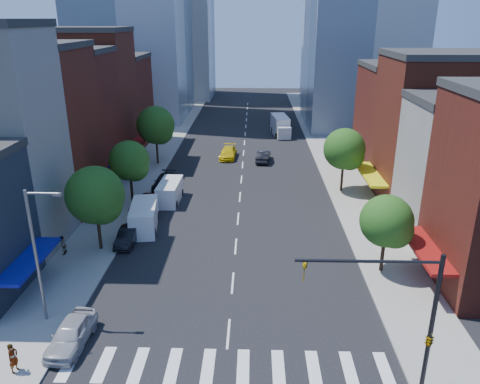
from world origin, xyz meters
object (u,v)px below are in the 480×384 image
at_px(pedestrian_near, 13,358).
at_px(pedestrian_far, 62,245).
at_px(traffic_car_oncoming, 263,156).
at_px(parked_car_rear, 164,182).
at_px(parked_car_front, 71,334).
at_px(box_truck, 281,126).
at_px(cargo_van_far, 170,192).
at_px(cargo_van_near, 144,218).
at_px(parked_car_second, 128,236).
at_px(parked_car_third, 146,204).
at_px(taxi, 228,153).
at_px(traffic_car_far, 282,122).

height_order(pedestrian_near, pedestrian_far, pedestrian_near).
relative_size(traffic_car_oncoming, pedestrian_far, 2.94).
xyz_separation_m(parked_car_rear, pedestrian_near, (-2.78, -30.61, 0.31)).
bearing_deg(parked_car_front, box_truck, 77.64).
xyz_separation_m(parked_car_front, box_truck, (15.40, 55.02, 0.67)).
height_order(parked_car_rear, box_truck, box_truck).
bearing_deg(pedestrian_far, cargo_van_far, 148.57).
bearing_deg(cargo_van_far, cargo_van_near, -98.15).
xyz_separation_m(parked_car_second, parked_car_rear, (0.58, 14.44, 0.04)).
relative_size(box_truck, pedestrian_far, 4.95).
bearing_deg(parked_car_rear, parked_car_third, -90.48).
bearing_deg(parked_car_third, box_truck, 72.27).
relative_size(taxi, pedestrian_far, 3.29).
height_order(parked_car_third, traffic_car_far, traffic_car_far).
xyz_separation_m(parked_car_front, traffic_car_far, (16.10, 61.65, -0.06)).
xyz_separation_m(parked_car_third, box_truck, (15.48, 33.87, 0.75)).
height_order(parked_car_second, pedestrian_far, pedestrian_far).
bearing_deg(traffic_car_oncoming, cargo_van_far, 62.98).
height_order(parked_car_front, traffic_car_oncoming, parked_car_front).
height_order(traffic_car_far, box_truck, box_truck).
bearing_deg(parked_car_second, cargo_van_near, 75.49).
xyz_separation_m(cargo_van_far, taxi, (5.38, 17.01, -0.33)).
bearing_deg(parked_car_third, traffic_car_far, 75.05).
xyz_separation_m(parked_car_rear, traffic_car_oncoming, (11.73, 10.99, 0.04)).
bearing_deg(cargo_van_far, parked_car_third, -126.99).
bearing_deg(parked_car_front, taxi, 83.12).
bearing_deg(taxi, box_truck, 63.85).
height_order(parked_car_rear, traffic_car_far, traffic_car_far).
distance_m(parked_car_front, box_truck, 57.13).
height_order(box_truck, pedestrian_near, box_truck).
relative_size(parked_car_second, cargo_van_far, 0.80).
relative_size(parked_car_third, taxi, 0.99).
relative_size(parked_car_front, parked_car_second, 1.11).
relative_size(parked_car_second, taxi, 0.80).
xyz_separation_m(parked_car_second, taxi, (7.37, 27.01, 0.07)).
distance_m(taxi, box_truck, 16.50).
distance_m(parked_car_second, parked_car_third, 7.49).
bearing_deg(parked_car_front, pedestrian_near, -128.96).
height_order(cargo_van_far, traffic_car_far, cargo_van_far).
bearing_deg(parked_car_second, taxi, 75.43).
xyz_separation_m(cargo_van_near, traffic_car_far, (15.39, 45.06, -0.46)).
distance_m(taxi, pedestrian_near, 44.22).
distance_m(traffic_car_far, box_truck, 6.71).
bearing_deg(cargo_van_near, pedestrian_near, -106.53).
bearing_deg(cargo_van_near, box_truck, 61.46).
bearing_deg(parked_car_front, cargo_van_far, 88.66).
relative_size(parked_car_front, pedestrian_near, 2.62).
height_order(cargo_van_near, traffic_car_oncoming, cargo_van_near).
xyz_separation_m(cargo_van_far, pedestrian_near, (-4.19, -26.16, -0.05)).
bearing_deg(parked_car_third, cargo_van_near, -73.22).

